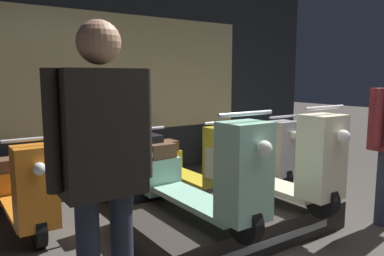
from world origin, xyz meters
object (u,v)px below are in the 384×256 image
at_px(scooter_display_left, 199,177).
at_px(scooter_backrow_3, 252,153).
at_px(scooter_display_right, 272,163).
at_px(person_left_browsing, 103,156).
at_px(scooter_backrow_2, 194,163).
at_px(scooter_backrow_1, 120,174).
at_px(scooter_backrow_0, 24,190).

distance_m(scooter_display_left, scooter_backrow_3, 2.43).
bearing_deg(scooter_display_right, person_left_browsing, -162.32).
xyz_separation_m(scooter_display_right, scooter_backrow_3, (1.06, 1.40, -0.27)).
distance_m(scooter_backrow_2, person_left_browsing, 2.97).
xyz_separation_m(scooter_display_right, scooter_backrow_2, (0.01, 1.40, -0.27)).
xyz_separation_m(scooter_display_right, scooter_backrow_1, (-1.03, 1.40, -0.27)).
bearing_deg(scooter_backrow_3, scooter_backrow_1, 180.00).
relative_size(scooter_backrow_0, scooter_backrow_2, 1.00).
xyz_separation_m(scooter_display_left, scooter_display_right, (0.91, 0.00, 0.00)).
relative_size(scooter_backrow_2, scooter_backrow_3, 1.00).
xyz_separation_m(scooter_backrow_2, scooter_backrow_3, (1.05, 0.00, 0.00)).
distance_m(scooter_display_left, scooter_backrow_2, 1.70).
bearing_deg(scooter_backrow_3, person_left_browsing, -146.38).
distance_m(scooter_display_right, scooter_backrow_2, 1.43).
bearing_deg(scooter_display_left, scooter_display_right, 0.00).
xyz_separation_m(scooter_backrow_3, person_left_browsing, (-3.08, -2.05, 0.71)).
relative_size(scooter_display_right, scooter_backrow_2, 1.00).
bearing_deg(scooter_display_left, scooter_backrow_2, 56.65).
bearing_deg(person_left_browsing, scooter_backrow_3, 33.62).
relative_size(scooter_backrow_0, person_left_browsing, 0.96).
bearing_deg(person_left_browsing, scooter_backrow_1, 64.32).
xyz_separation_m(scooter_backrow_0, scooter_backrow_3, (3.14, 0.00, 0.00)).
bearing_deg(person_left_browsing, scooter_backrow_2, 45.22).
height_order(scooter_backrow_0, scooter_backrow_1, same).
height_order(scooter_backrow_1, scooter_backrow_3, same).
xyz_separation_m(scooter_backrow_0, scooter_backrow_2, (2.09, 0.00, 0.00)).
relative_size(scooter_display_right, person_left_browsing, 0.96).
distance_m(scooter_backrow_0, scooter_backrow_3, 3.14).
bearing_deg(scooter_backrow_1, scooter_backrow_3, 0.00).
relative_size(scooter_display_right, scooter_backrow_0, 1.00).
xyz_separation_m(scooter_backrow_1, person_left_browsing, (-0.98, -2.05, 0.71)).
height_order(scooter_backrow_2, scooter_backrow_3, same).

